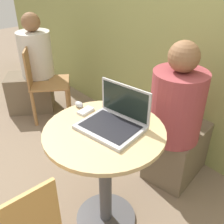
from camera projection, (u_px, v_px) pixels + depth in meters
ground_plane at (106, 218)px, 1.85m from camera, size 12.00×12.00×0.00m
back_wall at (222, 6)px, 1.77m from camera, size 7.00×0.05×2.60m
round_table at (105, 161)px, 1.58m from camera, size 0.69×0.69×0.76m
laptop at (115, 120)px, 1.47m from camera, size 0.38×0.32×0.22m
cell_phone at (86, 111)px, 1.62m from camera, size 0.07×0.11×0.02m
computer_mouse at (79, 104)px, 1.67m from camera, size 0.07×0.04×0.04m
person_seated at (177, 128)px, 1.98m from camera, size 0.43×0.60×1.15m
chair_background at (44, 82)px, 2.81m from camera, size 0.55×0.55×0.81m
person_background at (33, 73)px, 2.96m from camera, size 0.56×0.60×1.11m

